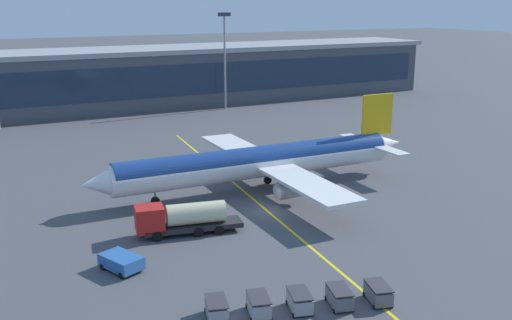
% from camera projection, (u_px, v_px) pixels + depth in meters
% --- Properties ---
extents(ground_plane, '(700.00, 700.00, 0.00)m').
position_uv_depth(ground_plane, '(268.00, 211.00, 67.07)').
color(ground_plane, '#47494F').
extents(apron_lead_in_line, '(8.63, 79.60, 0.01)m').
position_uv_depth(apron_lead_in_line, '(261.00, 206.00, 68.84)').
color(apron_lead_in_line, yellow).
rests_on(apron_lead_in_line, ground_plane).
extents(terminal_building, '(156.72, 19.13, 12.87)m').
position_uv_depth(terminal_building, '(116.00, 79.00, 130.10)').
color(terminal_building, '#424751').
rests_on(terminal_building, ground_plane).
extents(main_airliner, '(43.87, 34.84, 10.88)m').
position_uv_depth(main_airliner, '(260.00, 162.00, 73.96)').
color(main_airliner, white).
rests_on(main_airliner, ground_plane).
extents(fuel_tanker, '(11.08, 4.51, 3.25)m').
position_uv_depth(fuel_tanker, '(182.00, 218.00, 60.09)').
color(fuel_tanker, '#232326').
rests_on(fuel_tanker, ground_plane).
extents(pushback_tug, '(3.59, 4.39, 1.40)m').
position_uv_depth(pushback_tug, '(122.00, 262.00, 52.15)').
color(pushback_tug, '#285B9E').
rests_on(pushback_tug, ground_plane).
extents(baggage_cart_0, '(2.23, 2.97, 1.48)m').
position_uv_depth(baggage_cart_0, '(217.00, 309.00, 44.29)').
color(baggage_cart_0, gray).
rests_on(baggage_cart_0, ground_plane).
extents(baggage_cart_1, '(2.23, 2.97, 1.48)m').
position_uv_depth(baggage_cart_1, '(259.00, 305.00, 44.89)').
color(baggage_cart_1, gray).
rests_on(baggage_cart_1, ground_plane).
extents(baggage_cart_2, '(2.23, 2.97, 1.48)m').
position_uv_depth(baggage_cart_2, '(300.00, 301.00, 45.49)').
color(baggage_cart_2, gray).
rests_on(baggage_cart_2, ground_plane).
extents(baggage_cart_3, '(2.23, 2.97, 1.48)m').
position_uv_depth(baggage_cart_3, '(339.00, 297.00, 46.09)').
color(baggage_cart_3, '#595B60').
rests_on(baggage_cart_3, ground_plane).
extents(baggage_cart_4, '(2.23, 2.97, 1.48)m').
position_uv_depth(baggage_cart_4, '(378.00, 293.00, 46.70)').
color(baggage_cart_4, '#595B60').
rests_on(baggage_cart_4, ground_plane).
extents(apron_light_mast_2, '(2.80, 0.50, 20.60)m').
position_uv_depth(apron_light_mast_2, '(225.00, 53.00, 127.58)').
color(apron_light_mast_2, gray).
rests_on(apron_light_mast_2, ground_plane).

